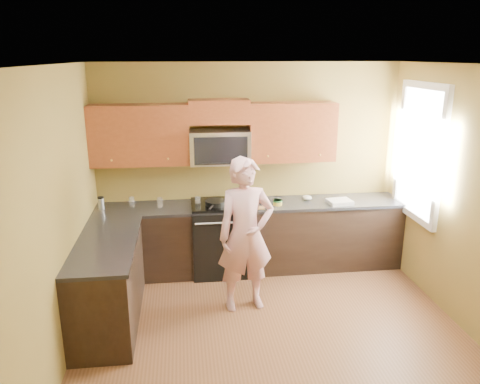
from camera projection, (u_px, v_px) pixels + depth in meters
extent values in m
plane|color=brown|center=(276.00, 341.00, 4.70)|extent=(4.00, 4.00, 0.00)
plane|color=white|center=(282.00, 65.00, 3.94)|extent=(4.00, 4.00, 0.00)
plane|color=brown|center=(248.00, 166.00, 6.22)|extent=(4.00, 0.00, 4.00)
plane|color=brown|center=(357.00, 341.00, 2.42)|extent=(4.00, 0.00, 4.00)
plane|color=brown|center=(55.00, 224.00, 4.08)|extent=(0.00, 4.00, 4.00)
plane|color=brown|center=(479.00, 207.00, 4.56)|extent=(0.00, 4.00, 4.00)
cube|color=black|center=(251.00, 238.00, 6.19)|extent=(4.00, 0.60, 0.88)
cube|color=black|center=(109.00, 284.00, 4.94)|extent=(0.60, 1.60, 0.88)
cube|color=black|center=(251.00, 205.00, 6.05)|extent=(4.00, 0.62, 0.04)
cube|color=black|center=(106.00, 244.00, 4.82)|extent=(0.62, 1.60, 0.04)
cube|color=brown|center=(219.00, 112.00, 5.80)|extent=(0.76, 0.33, 0.30)
imported|color=#DB6D7F|center=(246.00, 235.00, 5.12)|extent=(0.69, 0.51, 1.74)
cube|color=#B27F47|center=(260.00, 208.00, 5.87)|extent=(0.13, 0.13, 0.01)
ellipsoid|color=silver|center=(231.00, 205.00, 5.90)|extent=(0.12, 0.13, 0.06)
ellipsoid|color=silver|center=(307.00, 198.00, 6.18)|extent=(0.14, 0.15, 0.07)
cube|color=silver|center=(340.00, 202.00, 6.04)|extent=(0.32, 0.27, 0.05)
cylinder|color=silver|center=(132.00, 202.00, 5.94)|extent=(0.09, 0.09, 0.12)
cylinder|color=silver|center=(160.00, 202.00, 5.91)|extent=(0.08, 0.08, 0.12)
cylinder|color=silver|center=(198.00, 201.00, 5.95)|extent=(0.09, 0.09, 0.12)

